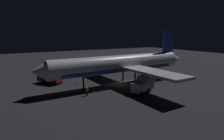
# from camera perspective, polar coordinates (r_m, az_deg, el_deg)

# --- Properties ---
(ground_plane) EXTENTS (180.00, 180.00, 0.20)m
(ground_plane) POSITION_cam_1_polar(r_m,az_deg,el_deg) (45.91, 2.15, -4.19)
(ground_plane) COLOR #2B2B31
(apron_guide_stripe) EXTENTS (2.67, 26.30, 0.01)m
(apron_guide_stripe) POSITION_cam_1_polar(r_m,az_deg,el_deg) (44.64, -2.79, -4.48)
(apron_guide_stripe) COLOR gold
(apron_guide_stripe) RESTS_ON ground_plane
(airliner) EXTENTS (33.35, 39.25, 12.30)m
(airliner) POSITION_cam_1_polar(r_m,az_deg,el_deg) (45.31, 2.84, 1.60)
(airliner) COLOR white
(airliner) RESTS_ON ground_plane
(baggage_truck) EXTENTS (6.08, 4.99, 2.36)m
(baggage_truck) POSITION_cam_1_polar(r_m,az_deg,el_deg) (48.40, -17.08, -2.27)
(baggage_truck) COLOR maroon
(baggage_truck) RESTS_ON ground_plane
(catering_truck) EXTENTS (4.05, 6.13, 2.23)m
(catering_truck) POSITION_cam_1_polar(r_m,az_deg,el_deg) (39.71, 8.58, -4.74)
(catering_truck) COLOR silver
(catering_truck) RESTS_ON ground_plane
(ground_crew_worker) EXTENTS (0.40, 0.40, 1.74)m
(ground_crew_worker) POSITION_cam_1_polar(r_m,az_deg,el_deg) (37.82, -7.12, -5.92)
(ground_crew_worker) COLOR black
(ground_crew_worker) RESTS_ON ground_plane
(traffic_cone_near_left) EXTENTS (0.50, 0.50, 0.55)m
(traffic_cone_near_left) POSITION_cam_1_polar(r_m,az_deg,el_deg) (46.49, -9.94, -3.71)
(traffic_cone_near_left) COLOR #EA590F
(traffic_cone_near_left) RESTS_ON ground_plane
(traffic_cone_near_right) EXTENTS (0.50, 0.50, 0.55)m
(traffic_cone_near_right) POSITION_cam_1_polar(r_m,az_deg,el_deg) (39.79, -5.19, -6.01)
(traffic_cone_near_right) COLOR #EA590F
(traffic_cone_near_right) RESTS_ON ground_plane
(traffic_cone_under_wing) EXTENTS (0.50, 0.50, 0.55)m
(traffic_cone_under_wing) POSITION_cam_1_polar(r_m,az_deg,el_deg) (40.59, -3.05, -5.65)
(traffic_cone_under_wing) COLOR #EA590F
(traffic_cone_under_wing) RESTS_ON ground_plane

